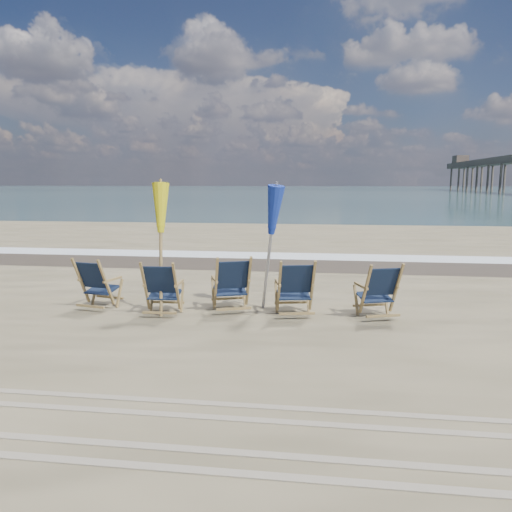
# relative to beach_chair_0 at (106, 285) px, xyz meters

# --- Properties ---
(ocean) EXTENTS (400.00, 400.00, 0.00)m
(ocean) POSITION_rel_beach_chair_0_xyz_m (2.54, 126.80, -0.48)
(ocean) COLOR #37585C
(ocean) RESTS_ON ground
(surf_foam) EXTENTS (200.00, 1.40, 0.01)m
(surf_foam) POSITION_rel_beach_chair_0_xyz_m (2.54, 7.10, -0.48)
(surf_foam) COLOR silver
(surf_foam) RESTS_ON ground
(wet_sand_strip) EXTENTS (200.00, 2.60, 0.00)m
(wet_sand_strip) POSITION_rel_beach_chair_0_xyz_m (2.54, 5.60, -0.48)
(wet_sand_strip) COLOR #42362A
(wet_sand_strip) RESTS_ON ground
(tire_tracks) EXTENTS (80.00, 1.30, 0.01)m
(tire_tracks) POSITION_rel_beach_chair_0_xyz_m (2.54, -4.00, -0.48)
(tire_tracks) COLOR gray
(tire_tracks) RESTS_ON ground
(beach_chair_0) EXTENTS (0.74, 0.80, 0.96)m
(beach_chair_0) POSITION_rel_beach_chair_0_xyz_m (0.00, 0.00, 0.00)
(beach_chair_0) COLOR #111B32
(beach_chair_0) RESTS_ON ground
(beach_chair_1) EXTENTS (0.66, 0.73, 0.97)m
(beach_chair_1) POSITION_rel_beach_chair_0_xyz_m (1.34, -0.19, 0.01)
(beach_chair_1) COLOR #111B32
(beach_chair_1) RESTS_ON ground
(beach_chair_2) EXTENTS (0.87, 0.92, 1.03)m
(beach_chair_2) POSITION_rel_beach_chair_0_xyz_m (2.50, 0.30, 0.03)
(beach_chair_2) COLOR #111B32
(beach_chair_2) RESTS_ON ground
(beach_chair_3) EXTENTS (0.79, 0.85, 1.01)m
(beach_chair_3) POSITION_rel_beach_chair_0_xyz_m (3.62, 0.11, 0.02)
(beach_chair_3) COLOR #111B32
(beach_chair_3) RESTS_ON ground
(beach_chair_4) EXTENTS (0.82, 0.86, 0.98)m
(beach_chair_4) POSITION_rel_beach_chair_0_xyz_m (5.01, 0.18, 0.01)
(beach_chair_4) COLOR #111B32
(beach_chair_4) RESTS_ON ground
(umbrella_yellow) EXTENTS (0.30, 0.30, 2.26)m
(umbrella_yellow) POSITION_rel_beach_chair_0_xyz_m (1.02, -0.01, 1.25)
(umbrella_yellow) COLOR olive
(umbrella_yellow) RESTS_ON ground
(umbrella_blue) EXTENTS (0.30, 0.30, 2.23)m
(umbrella_blue) POSITION_rel_beach_chair_0_xyz_m (2.83, 0.52, 1.22)
(umbrella_blue) COLOR #A5A5AD
(umbrella_blue) RESTS_ON ground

